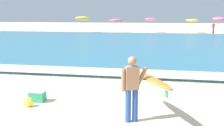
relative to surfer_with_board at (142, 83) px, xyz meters
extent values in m
plane|color=beige|center=(-1.38, 0.21, -1.04)|extent=(160.00, 160.00, 0.00)
cube|color=teal|center=(-1.38, 18.80, -0.97)|extent=(120.00, 28.00, 0.14)
cube|color=white|center=(-1.38, 5.40, -0.89)|extent=(120.00, 1.71, 0.01)
cylinder|color=#284CA3|center=(-0.33, -0.14, -0.60)|extent=(0.15, 0.15, 0.88)
cylinder|color=#284CA3|center=(-0.16, -0.06, -0.60)|extent=(0.15, 0.15, 0.88)
cube|color=#9E7051|center=(-0.25, -0.10, 0.14)|extent=(0.40, 0.33, 0.60)
sphere|color=#9E7051|center=(-0.25, -0.10, 0.58)|extent=(0.22, 0.22, 0.22)
cylinder|color=#9E7051|center=(-0.46, -0.19, 0.09)|extent=(0.10, 0.10, 0.58)
cylinder|color=#9E7051|center=(0.00, 0.02, 0.16)|extent=(0.33, 0.21, 0.51)
ellipsoid|color=orange|center=(0.23, 0.10, 0.09)|extent=(1.27, 2.53, 0.21)
ellipsoid|color=green|center=(0.23, 0.10, 0.08)|extent=(1.34, 2.64, 0.17)
cube|color=green|center=(0.63, -0.87, -0.02)|extent=(0.07, 0.14, 0.14)
cylinder|color=beige|center=(-11.59, 33.42, -0.02)|extent=(0.05, 0.05, 2.03)
ellipsoid|color=yellow|center=(-11.59, 33.42, 1.08)|extent=(2.25, 2.29, 0.76)
cylinder|color=beige|center=(-6.61, 33.50, -0.17)|extent=(0.05, 0.05, 1.73)
ellipsoid|color=pink|center=(-6.61, 33.50, 0.77)|extent=(1.92, 1.94, 0.59)
cylinder|color=beige|center=(-1.74, 36.15, -0.10)|extent=(0.05, 0.05, 1.88)
ellipsoid|color=pink|center=(-1.74, 36.15, 0.90)|extent=(1.90, 1.93, 0.60)
cylinder|color=beige|center=(4.24, 35.39, -0.14)|extent=(0.05, 0.05, 1.79)
ellipsoid|color=yellow|center=(4.24, 35.39, 0.81)|extent=(1.89, 1.89, 0.43)
cylinder|color=beige|center=(7.85, 35.07, -0.05)|extent=(0.05, 0.05, 1.97)
ellipsoid|color=pink|center=(7.85, 35.07, 1.02)|extent=(1.74, 1.78, 0.70)
cylinder|color=#383842|center=(7.04, 34.23, -0.62)|extent=(0.20, 0.20, 0.84)
cube|color=red|center=(7.04, 34.23, 0.07)|extent=(0.32, 0.20, 0.54)
sphere|color=tan|center=(7.04, 34.23, 0.44)|extent=(0.20, 0.20, 0.20)
sphere|color=yellow|center=(-3.46, 0.50, -0.89)|extent=(0.29, 0.29, 0.29)
cube|color=#2D9E75|center=(-3.44, 1.04, -0.88)|extent=(0.48, 0.34, 0.32)
cube|color=white|center=(-3.44, 1.04, -0.69)|extent=(0.49, 0.35, 0.05)
camera|label=1|loc=(0.57, -7.09, 1.76)|focal=45.10mm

